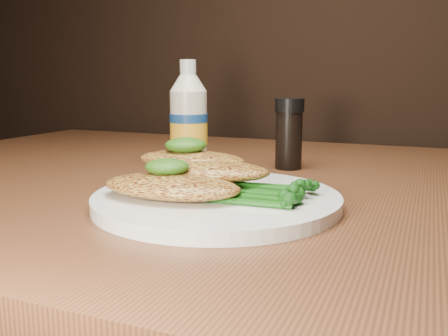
% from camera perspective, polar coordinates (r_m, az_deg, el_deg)
% --- Properties ---
extents(plate, '(0.26, 0.26, 0.01)m').
position_cam_1_polar(plate, '(0.52, -0.85, -3.67)').
color(plate, white).
rests_on(plate, dining_table).
extents(chicken_front, '(0.15, 0.09, 0.02)m').
position_cam_1_polar(chicken_front, '(0.50, -6.09, -2.12)').
color(chicken_front, gold).
rests_on(chicken_front, plate).
extents(chicken_mid, '(0.15, 0.08, 0.02)m').
position_cam_1_polar(chicken_mid, '(0.54, -2.11, -0.23)').
color(chicken_mid, gold).
rests_on(chicken_mid, plate).
extents(chicken_back, '(0.13, 0.07, 0.02)m').
position_cam_1_polar(chicken_back, '(0.57, -3.77, 0.98)').
color(chicken_back, gold).
rests_on(chicken_back, plate).
extents(pesto_front, '(0.05, 0.05, 0.02)m').
position_cam_1_polar(pesto_front, '(0.51, -6.57, 0.14)').
color(pesto_front, '#113407').
rests_on(pesto_front, chicken_front).
extents(pesto_back, '(0.06, 0.06, 0.02)m').
position_cam_1_polar(pesto_back, '(0.57, -4.43, 2.64)').
color(pesto_back, '#113407').
rests_on(pesto_back, chicken_back).
extents(broccolini_bundle, '(0.14, 0.12, 0.02)m').
position_cam_1_polar(broccolini_bundle, '(0.50, 4.23, -2.40)').
color(broccolini_bundle, '#185512').
rests_on(broccolini_bundle, plate).
extents(mayo_bottle, '(0.07, 0.07, 0.16)m').
position_cam_1_polar(mayo_bottle, '(0.73, -4.11, 6.18)').
color(mayo_bottle, beige).
rests_on(mayo_bottle, dining_table).
extents(pepper_grinder, '(0.05, 0.05, 0.10)m').
position_cam_1_polar(pepper_grinder, '(0.73, 7.49, 3.92)').
color(pepper_grinder, black).
rests_on(pepper_grinder, dining_table).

